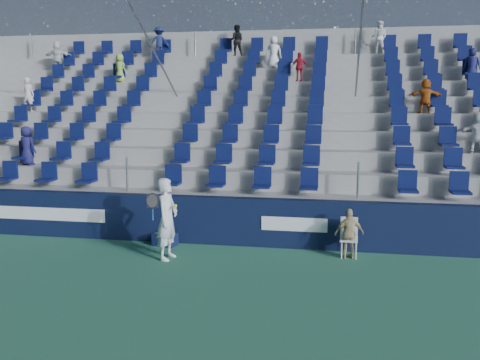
{
  "coord_description": "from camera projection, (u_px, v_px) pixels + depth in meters",
  "views": [
    {
      "loc": [
        2.51,
        -9.66,
        3.63
      ],
      "look_at": [
        0.2,
        2.8,
        1.7
      ],
      "focal_mm": 40.0,
      "sensor_mm": 36.0,
      "label": 1
    }
  ],
  "objects": [
    {
      "name": "ball_bin",
      "position": [
        165.0,
        239.0,
        13.34
      ],
      "size": [
        0.63,
        0.47,
        0.32
      ],
      "color": "#0F1739",
      "rests_on": "ground"
    },
    {
      "name": "tennis_player",
      "position": [
        167.0,
        219.0,
        12.11
      ],
      "size": [
        0.69,
        0.73,
        1.87
      ],
      "color": "silver",
      "rests_on": "ground"
    },
    {
      "name": "grandstand",
      "position": [
        263.0,
        143.0,
        18.08
      ],
      "size": [
        24.0,
        8.17,
        6.63
      ],
      "color": "#A4A49F",
      "rests_on": "ground"
    },
    {
      "name": "line_judge_chair",
      "position": [
        349.0,
        234.0,
        12.38
      ],
      "size": [
        0.41,
        0.42,
        0.91
      ],
      "color": "white",
      "rests_on": "ground"
    },
    {
      "name": "sponsor_wall",
      "position": [
        235.0,
        221.0,
        13.36
      ],
      "size": [
        24.0,
        0.32,
        1.2
      ],
      "color": "#0D1533",
      "rests_on": "ground"
    },
    {
      "name": "ground",
      "position": [
        204.0,
        287.0,
        10.39
      ],
      "size": [
        70.0,
        70.0,
        0.0
      ],
      "primitive_type": "plane",
      "color": "#317354",
      "rests_on": "ground"
    },
    {
      "name": "line_judge",
      "position": [
        349.0,
        233.0,
        12.23
      ],
      "size": [
        0.73,
        0.46,
        1.16
      ],
      "primitive_type": "imported",
      "rotation": [
        0.0,
        0.0,
        3.43
      ],
      "color": "tan",
      "rests_on": "ground"
    }
  ]
}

